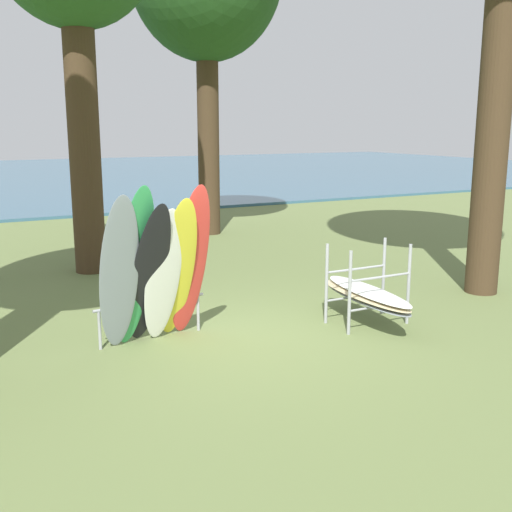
# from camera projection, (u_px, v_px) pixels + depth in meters

# --- Properties ---
(ground_plane) EXTENTS (80.00, 80.00, 0.00)m
(ground_plane) POSITION_uv_depth(u_px,v_px,m) (244.00, 338.00, 8.95)
(ground_plane) COLOR olive
(lake_water) EXTENTS (80.00, 36.00, 0.10)m
(lake_water) POSITION_uv_depth(u_px,v_px,m) (6.00, 177.00, 36.00)
(lake_water) COLOR #38607A
(lake_water) RESTS_ON ground
(leaning_board_pile) EXTENTS (1.66, 1.02, 2.29)m
(leaning_board_pile) POSITION_uv_depth(u_px,v_px,m) (156.00, 271.00, 8.41)
(leaning_board_pile) COLOR gray
(leaning_board_pile) RESTS_ON ground
(board_storage_rack) EXTENTS (1.15, 2.13, 1.25)m
(board_storage_rack) POSITION_uv_depth(u_px,v_px,m) (366.00, 294.00, 9.51)
(board_storage_rack) COLOR #9EA0A5
(board_storage_rack) RESTS_ON ground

